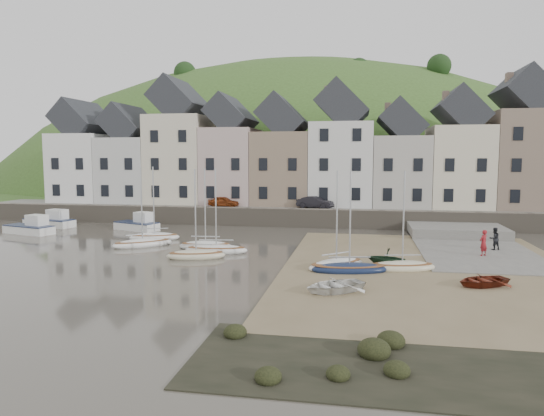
% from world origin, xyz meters
% --- Properties ---
extents(ground, '(160.00, 160.00, 0.00)m').
position_xyz_m(ground, '(0.00, 0.00, 0.00)').
color(ground, '#4A453A').
rests_on(ground, ground).
extents(quay_land, '(90.00, 30.00, 1.50)m').
position_xyz_m(quay_land, '(0.00, 32.00, 0.75)').
color(quay_land, '#3C5923').
rests_on(quay_land, ground).
extents(quay_street, '(70.00, 7.00, 0.10)m').
position_xyz_m(quay_street, '(0.00, 20.50, 1.55)').
color(quay_street, slate).
rests_on(quay_street, quay_land).
extents(seawall, '(70.00, 1.20, 1.80)m').
position_xyz_m(seawall, '(0.00, 17.00, 0.90)').
color(seawall, slate).
rests_on(seawall, ground).
extents(beach, '(18.00, 26.00, 0.06)m').
position_xyz_m(beach, '(11.00, 0.00, 0.03)').
color(beach, '#746446').
rests_on(beach, ground).
extents(slipway, '(8.00, 18.00, 0.12)m').
position_xyz_m(slipway, '(15.00, 8.00, 0.06)').
color(slipway, slate).
rests_on(slipway, ground).
extents(hillside, '(134.40, 84.00, 84.00)m').
position_xyz_m(hillside, '(-5.00, 60.00, -17.99)').
color(hillside, '#3C5923').
rests_on(hillside, ground).
extents(townhouse_terrace, '(61.05, 8.00, 13.93)m').
position_xyz_m(townhouse_terrace, '(1.76, 24.00, 7.32)').
color(townhouse_terrace, white).
rests_on(townhouse_terrace, quay_land).
extents(sailboat_0, '(4.38, 2.71, 6.32)m').
position_xyz_m(sailboat_0, '(-10.23, 7.34, 0.27)').
color(sailboat_0, white).
rests_on(sailboat_0, ground).
extents(sailboat_1, '(4.57, 4.13, 6.32)m').
position_xyz_m(sailboat_1, '(-9.89, 4.28, 0.26)').
color(sailboat_1, white).
rests_on(sailboat_1, ground).
extents(sailboat_2, '(4.25, 2.62, 6.32)m').
position_xyz_m(sailboat_2, '(-4.32, 0.65, 0.27)').
color(sailboat_2, beige).
rests_on(sailboat_2, ground).
extents(sailboat_3, '(4.13, 1.87, 6.32)m').
position_xyz_m(sailboat_3, '(-4.76, 4.15, 0.27)').
color(sailboat_3, white).
rests_on(sailboat_3, ground).
extents(sailboat_4, '(4.69, 2.06, 6.32)m').
position_xyz_m(sailboat_4, '(-3.52, 2.77, 0.26)').
color(sailboat_4, white).
rests_on(sailboat_4, ground).
extents(sailboat_5, '(4.78, 2.34, 6.32)m').
position_xyz_m(sailboat_5, '(6.11, -1.73, 0.26)').
color(sailboat_5, '#142041').
rests_on(sailboat_5, ground).
extents(sailboat_6, '(4.07, 3.91, 6.32)m').
position_xyz_m(sailboat_6, '(5.28, -0.72, 0.27)').
color(sailboat_6, white).
rests_on(sailboat_6, ground).
extents(sailboat_7, '(4.30, 2.35, 6.32)m').
position_xyz_m(sailboat_7, '(9.29, -0.56, 0.27)').
color(sailboat_7, beige).
rests_on(sailboat_7, ground).
extents(motorboat_0, '(5.66, 2.95, 1.70)m').
position_xyz_m(motorboat_0, '(-23.53, 12.94, 0.58)').
color(motorboat_0, white).
rests_on(motorboat_0, ground).
extents(motorboat_1, '(5.17, 2.98, 1.70)m').
position_xyz_m(motorboat_1, '(-22.57, 8.48, 0.58)').
color(motorboat_1, white).
rests_on(motorboat_1, ground).
extents(motorboat_2, '(4.73, 3.16, 1.70)m').
position_xyz_m(motorboat_2, '(-13.99, 12.29, 0.58)').
color(motorboat_2, white).
rests_on(motorboat_2, ground).
extents(rowboat_white, '(4.04, 3.82, 0.68)m').
position_xyz_m(rowboat_white, '(5.45, -6.37, 0.40)').
color(rowboat_white, white).
rests_on(rowboat_white, beach).
extents(rowboat_green, '(2.73, 2.48, 1.24)m').
position_xyz_m(rowboat_green, '(8.33, -0.15, 0.68)').
color(rowboat_green, '#15301B').
rests_on(rowboat_green, beach).
extents(rowboat_red, '(3.60, 3.25, 0.61)m').
position_xyz_m(rowboat_red, '(13.19, -3.82, 0.37)').
color(rowboat_red, maroon).
rests_on(rowboat_red, beach).
extents(person_red, '(0.78, 0.75, 1.80)m').
position_xyz_m(person_red, '(15.10, 4.51, 1.02)').
color(person_red, maroon).
rests_on(person_red, slipway).
extents(person_dark, '(0.97, 0.87, 1.64)m').
position_xyz_m(person_dark, '(16.42, 6.96, 0.94)').
color(person_dark, black).
rests_on(person_dark, slipway).
extents(car_left, '(3.39, 1.66, 1.11)m').
position_xyz_m(car_left, '(-7.65, 19.50, 2.16)').
color(car_left, maroon).
rests_on(car_left, quay_street).
extents(car_right, '(3.98, 2.32, 1.24)m').
position_xyz_m(car_right, '(2.09, 19.50, 2.22)').
color(car_right, black).
rests_on(car_right, quay_street).
extents(shore_rocks, '(14.00, 6.00, 0.77)m').
position_xyz_m(shore_rocks, '(7.24, -14.78, 0.11)').
color(shore_rocks, black).
rests_on(shore_rocks, ground).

